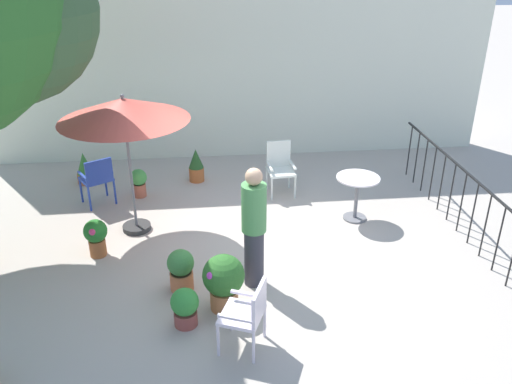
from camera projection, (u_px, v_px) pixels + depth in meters
name	position (u px, v px, depth m)	size (l,w,h in m)	color
ground_plane	(259.00, 255.00, 7.70)	(60.00, 60.00, 0.00)	#BAAD9E
villa_facade	(237.00, 60.00, 10.50)	(10.29, 0.30, 3.98)	silver
terrace_railing	(475.00, 203.00, 7.70)	(0.03, 5.53, 1.01)	black
patio_umbrella_0	(124.00, 111.00, 7.52)	(1.90, 1.90, 2.20)	#2D2D2D
cafe_table_0	(357.00, 190.00, 8.47)	(0.70, 0.70, 0.75)	silver
patio_chair_0	(280.00, 165.00, 9.38)	(0.49, 0.51, 0.94)	silver
patio_chair_1	(97.00, 177.00, 8.92)	(0.64, 0.63, 0.87)	#233D9D
patio_chair_2	(248.00, 312.00, 5.75)	(0.59, 0.61, 0.84)	silver
potted_plant_0	(139.00, 181.00, 9.33)	(0.30, 0.30, 0.51)	#C16347
potted_plant_1	(185.00, 306.00, 6.20)	(0.34, 0.34, 0.50)	brown
potted_plant_2	(224.00, 280.00, 6.42)	(0.52, 0.52, 0.75)	#C07445
potted_plant_3	(85.00, 169.00, 9.85)	(0.32, 0.32, 0.60)	#BB6237
potted_plant_4	(96.00, 236.00, 7.55)	(0.34, 0.35, 0.57)	#9F562C
potted_plant_5	(196.00, 165.00, 9.91)	(0.28, 0.28, 0.64)	#B95E2E
potted_plant_6	(181.00, 269.00, 6.82)	(0.35, 0.35, 0.58)	#CD6F44
standing_person	(254.00, 227.00, 6.70)	(0.44, 0.44, 1.67)	#33333D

